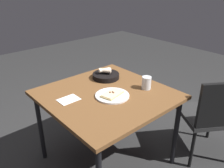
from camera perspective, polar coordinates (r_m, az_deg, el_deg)
The scene contains 7 objects.
ground at distance 2.36m, azimuth -1.14°, elevation -17.96°, with size 8.00×8.00×0.00m, color #282828.
dining_table at distance 1.97m, azimuth -1.30°, elevation -3.89°, with size 0.98×0.98×0.72m.
pizza_plate at distance 1.89m, azimuth 0.06°, elevation -2.73°, with size 0.28×0.28×0.04m.
bread_basket at distance 2.21m, azimuth -1.50°, elevation 2.17°, with size 0.25×0.25×0.10m.
beer_glass at distance 2.02m, azimuth 8.39°, elevation 0.12°, with size 0.08×0.08×0.11m.
napkin at distance 1.87m, azimuth -10.53°, elevation -3.76°, with size 0.16×0.12×0.00m.
chair_near at distance 2.27m, azimuth 23.13°, elevation -6.64°, with size 0.61×0.61×0.84m.
Camera 1 is at (-1.10, -1.32, 1.61)m, focal length 37.46 mm.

